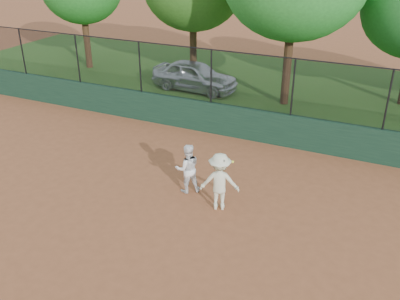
% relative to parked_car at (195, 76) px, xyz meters
% --- Properties ---
extents(ground, '(80.00, 80.00, 0.00)m').
position_rel_parked_car_xyz_m(ground, '(3.21, -10.32, -0.71)').
color(ground, brown).
rests_on(ground, ground).
extents(back_wall, '(26.00, 0.20, 1.20)m').
position_rel_parked_car_xyz_m(back_wall, '(3.21, -4.32, -0.11)').
color(back_wall, '#193825').
rests_on(back_wall, ground).
extents(grass_strip, '(36.00, 12.00, 0.01)m').
position_rel_parked_car_xyz_m(grass_strip, '(3.21, 1.68, -0.70)').
color(grass_strip, '#264F18').
rests_on(grass_strip, ground).
extents(parked_car, '(4.26, 1.94, 1.42)m').
position_rel_parked_car_xyz_m(parked_car, '(0.00, 0.00, 0.00)').
color(parked_car, silver).
rests_on(parked_car, ground).
extents(player_second, '(0.93, 0.89, 1.50)m').
position_rel_parked_car_xyz_m(player_second, '(3.80, -8.54, 0.04)').
color(player_second, white).
rests_on(player_second, ground).
extents(player_main, '(1.21, 0.93, 1.75)m').
position_rel_parked_car_xyz_m(player_main, '(4.99, -8.98, 0.12)').
color(player_main, beige).
rests_on(player_main, ground).
extents(fence_assembly, '(26.00, 0.06, 2.00)m').
position_rel_parked_car_xyz_m(fence_assembly, '(3.18, -4.32, 1.53)').
color(fence_assembly, black).
rests_on(fence_assembly, back_wall).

